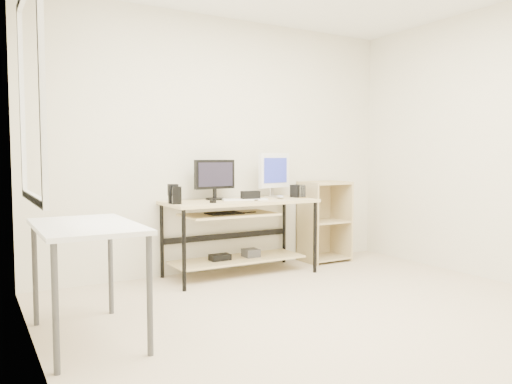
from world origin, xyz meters
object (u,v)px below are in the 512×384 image
object	(u,v)px
desk	(238,221)
white_imac	(274,172)
shelf_unit	(322,221)
side_table	(86,236)
black_monitor	(215,177)
audio_controller	(177,195)

from	to	relation	value
desk	white_imac	world-z (taller)	white_imac
shelf_unit	white_imac	bearing A→B (deg)	-179.15
desk	side_table	distance (m)	1.97
black_monitor	white_imac	bearing A→B (deg)	-4.08
desk	white_imac	size ratio (longest dim) A/B	3.21
shelf_unit	white_imac	world-z (taller)	white_imac
desk	side_table	world-z (taller)	same
black_monitor	audio_controller	bearing A→B (deg)	-156.87
white_imac	desk	bearing A→B (deg)	-179.24
black_monitor	audio_controller	xyz separation A→B (m)	(-0.50, -0.25, -0.15)
side_table	audio_controller	world-z (taller)	audio_controller
side_table	white_imac	world-z (taller)	white_imac
shelf_unit	white_imac	size ratio (longest dim) A/B	1.92
shelf_unit	audio_controller	bearing A→B (deg)	-172.03
desk	black_monitor	distance (m)	0.50
white_imac	audio_controller	distance (m)	1.24
side_table	shelf_unit	xyz separation A→B (m)	(2.83, 1.22, -0.22)
desk	black_monitor	xyz separation A→B (m)	(-0.17, 0.16, 0.44)
shelf_unit	side_table	bearing A→B (deg)	-156.67
side_table	black_monitor	world-z (taller)	black_monitor
white_imac	audio_controller	bearing A→B (deg)	176.48
audio_controller	desk	bearing A→B (deg)	15.61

